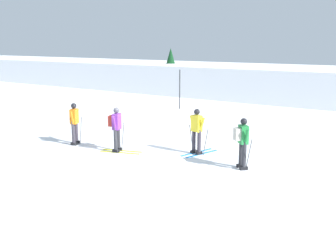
% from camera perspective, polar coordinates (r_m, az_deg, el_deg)
% --- Properties ---
extents(ground_plane, '(120.00, 120.00, 0.00)m').
position_cam_1_polar(ground_plane, '(15.31, -5.07, -3.82)').
color(ground_plane, white).
extents(far_snow_ridge, '(80.00, 8.21, 2.29)m').
position_cam_1_polar(far_snow_ridge, '(31.10, 16.29, 5.89)').
color(far_snow_ridge, white).
rests_on(far_snow_ridge, ground).
extents(skier_yellow, '(0.97, 1.64, 1.71)m').
position_cam_1_polar(skier_yellow, '(14.93, 4.10, -0.58)').
color(skier_yellow, '#237AC6').
rests_on(skier_yellow, ground).
extents(skier_orange, '(1.62, 0.97, 1.71)m').
position_cam_1_polar(skier_orange, '(16.71, -13.07, 0.48)').
color(skier_orange, silver).
rests_on(skier_orange, ground).
extents(skier_purple, '(1.64, 0.96, 1.71)m').
position_cam_1_polar(skier_purple, '(15.34, -7.34, -0.16)').
color(skier_purple, gold).
rests_on(skier_purple, ground).
extents(skier_green, '(1.40, 1.39, 1.71)m').
position_cam_1_polar(skier_green, '(13.34, 10.49, -2.09)').
color(skier_green, silver).
rests_on(skier_green, ground).
extents(trail_marker_pole, '(0.06, 0.06, 2.44)m').
position_cam_1_polar(trail_marker_pole, '(25.07, 1.67, 5.20)').
color(trail_marker_pole, black).
rests_on(trail_marker_pole, ground).
extents(conifer_far_left, '(1.63, 1.63, 3.59)m').
position_cam_1_polar(conifer_far_left, '(34.79, 0.38, 8.59)').
color(conifer_far_left, '#513823').
rests_on(conifer_far_left, ground).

